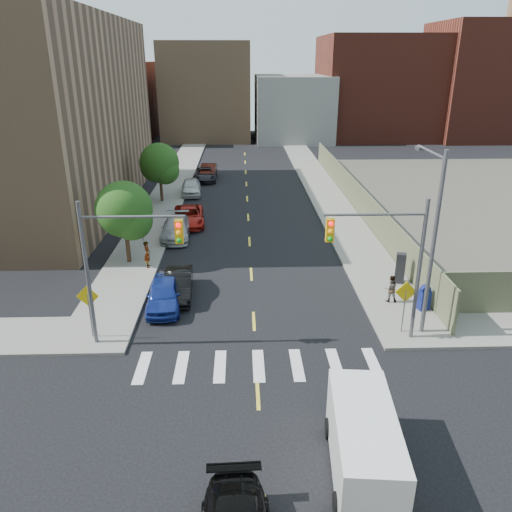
{
  "coord_description": "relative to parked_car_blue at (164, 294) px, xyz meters",
  "views": [
    {
      "loc": [
        -0.59,
        -14.62,
        12.65
      ],
      "look_at": [
        0.24,
        12.06,
        2.0
      ],
      "focal_mm": 35.0,
      "sensor_mm": 36.0,
      "label": 1
    }
  ],
  "objects": [
    {
      "name": "parked_car_maroon",
      "position": [
        0.61,
        31.12,
        0.03
      ],
      "size": [
        1.79,
        4.8,
        1.57
      ],
      "primitive_type": "imported",
      "rotation": [
        0.0,
        0.0,
        -0.03
      ],
      "color": "#3F130C",
      "rests_on": "ground"
    },
    {
      "name": "tree_west_near",
      "position": [
        -3.19,
        6.28,
        2.73
      ],
      "size": [
        3.66,
        3.64,
        5.52
      ],
      "color": "#332114",
      "rests_on": "ground"
    },
    {
      "name": "bg_bldg_midwest",
      "position": [
        -1.19,
        62.24,
        6.75
      ],
      "size": [
        14.0,
        16.0,
        15.0
      ],
      "primitive_type": "cube",
      "color": "#8C6B4C",
      "rests_on": "ground"
    },
    {
      "name": "bg_bldg_center",
      "position": [
        12.81,
        60.24,
        4.25
      ],
      "size": [
        12.0,
        16.0,
        10.0
      ],
      "primitive_type": "cube",
      "color": "gray",
      "rests_on": "ground"
    },
    {
      "name": "parked_car_white",
      "position": [
        -0.69,
        23.94,
        0.03
      ],
      "size": [
        2.17,
        4.71,
        1.56
      ],
      "primitive_type": "imported",
      "rotation": [
        0.0,
        0.0,
        0.07
      ],
      "color": "beige",
      "rests_on": "ground"
    },
    {
      "name": "sidewalk_nw",
      "position": [
        -2.94,
        31.74,
        -0.67
      ],
      "size": [
        3.5,
        73.0,
        0.15
      ],
      "primitive_type": "cube",
      "color": "gray",
      "rests_on": "ground"
    },
    {
      "name": "signal_ne",
      "position": [
        10.8,
        -3.76,
        3.78
      ],
      "size": [
        4.59,
        0.3,
        7.0
      ],
      "color": "#59595E",
      "rests_on": "ground"
    },
    {
      "name": "ground",
      "position": [
        4.81,
        -9.76,
        -0.75
      ],
      "size": [
        160.0,
        160.0,
        0.0
      ],
      "primitive_type": "plane",
      "color": "black",
      "rests_on": "ground"
    },
    {
      "name": "parked_car_red",
      "position": [
        -0.02,
        14.39,
        -0.03
      ],
      "size": [
        2.87,
        5.4,
        1.45
      ],
      "primitive_type": "imported",
      "rotation": [
        0.0,
        0.0,
        0.09
      ],
      "color": "#A81910",
      "rests_on": "ground"
    },
    {
      "name": "mailbox",
      "position": [
        13.86,
        -0.99,
        0.08
      ],
      "size": [
        0.68,
        0.58,
        1.41
      ],
      "rotation": [
        0.0,
        0.0,
        0.28
      ],
      "color": "navy",
      "rests_on": "sidewalk_ne"
    },
    {
      "name": "cargo_van",
      "position": [
        8.06,
        -11.79,
        0.45
      ],
      "size": [
        2.44,
        5.15,
        2.29
      ],
      "rotation": [
        0.0,
        0.0,
        -0.09
      ],
      "color": "white",
      "rests_on": "ground"
    },
    {
      "name": "parked_car_grey",
      "position": [
        0.35,
        30.03,
        -0.05
      ],
      "size": [
        2.41,
        5.08,
        1.4
      ],
      "primitive_type": "imported",
      "rotation": [
        0.0,
        0.0,
        0.02
      ],
      "color": "black",
      "rests_on": "ground"
    },
    {
      "name": "warn_sign_midwest",
      "position": [
        -2.99,
        10.24,
        1.25
      ],
      "size": [
        1.06,
        0.06,
        2.83
      ],
      "color": "#59595E",
      "rests_on": "ground"
    },
    {
      "name": "signal_nw",
      "position": [
        -1.17,
        -3.76,
        3.78
      ],
      "size": [
        4.59,
        0.3,
        7.0
      ],
      "color": "#59595E",
      "rests_on": "ground"
    },
    {
      "name": "streetlight_ne",
      "position": [
        13.01,
        -2.86,
        4.47
      ],
      "size": [
        0.25,
        3.7,
        9.0
      ],
      "color": "#59595E",
      "rests_on": "ground"
    },
    {
      "name": "parked_car_silver",
      "position": [
        -0.69,
        11.25,
        -0.01
      ],
      "size": [
        2.25,
        5.17,
        1.48
      ],
      "primitive_type": "imported",
      "rotation": [
        0.0,
        0.0,
        0.03
      ],
      "color": "#989C9F",
      "rests_on": "ground"
    },
    {
      "name": "bg_bldg_fareast",
      "position": [
        42.81,
        60.24,
        8.25
      ],
      "size": [
        14.0,
        16.0,
        18.0
      ],
      "primitive_type": "cube",
      "color": "#592319",
      "rests_on": "ground"
    },
    {
      "name": "tree_west_far",
      "position": [
        -3.19,
        21.28,
        2.73
      ],
      "size": [
        3.66,
        3.64,
        5.52
      ],
      "color": "#332114",
      "rests_on": "ground"
    },
    {
      "name": "pedestrian_west",
      "position": [
        -1.78,
        5.28,
        0.27
      ],
      "size": [
        0.51,
        0.69,
        1.74
      ],
      "primitive_type": "imported",
      "rotation": [
        0.0,
        0.0,
        1.73
      ],
      "color": "gray",
      "rests_on": "sidewalk_nw"
    },
    {
      "name": "payphone",
      "position": [
        13.59,
        2.42,
        0.33
      ],
      "size": [
        0.65,
        0.59,
        1.85
      ],
      "primitive_type": "cube",
      "rotation": [
        0.0,
        0.0,
        -0.29
      ],
      "color": "black",
      "rests_on": "sidewalk_ne"
    },
    {
      "name": "parked_car_blue",
      "position": [
        0.0,
        0.0,
        0.0
      ],
      "size": [
        2.06,
        4.51,
        1.5
      ],
      "primitive_type": "imported",
      "rotation": [
        0.0,
        0.0,
        0.07
      ],
      "color": "navy",
      "rests_on": "ground"
    },
    {
      "name": "parked_car_black",
      "position": [
        0.61,
        1.33,
        -0.03
      ],
      "size": [
        1.76,
        4.42,
        1.43
      ],
      "primitive_type": "imported",
      "rotation": [
        0.0,
        0.0,
        0.06
      ],
      "color": "black",
      "rests_on": "ground"
    },
    {
      "name": "warn_sign_ne",
      "position": [
        12.01,
        -3.26,
        1.25
      ],
      "size": [
        1.06,
        0.06,
        2.83
      ],
      "color": "#59595E",
      "rests_on": "ground"
    },
    {
      "name": "bg_bldg_east",
      "position": [
        26.81,
        62.24,
        7.25
      ],
      "size": [
        18.0,
        18.0,
        16.0
      ],
      "primitive_type": "cube",
      "color": "#592319",
      "rests_on": "ground"
    },
    {
      "name": "sidewalk_ne",
      "position": [
        12.56,
        31.74,
        -0.67
      ],
      "size": [
        3.5,
        73.0,
        0.15
      ],
      "primitive_type": "cube",
      "color": "gray",
      "rests_on": "ground"
    },
    {
      "name": "bg_bldg_west",
      "position": [
        -17.19,
        60.24,
        5.25
      ],
      "size": [
        14.0,
        18.0,
        12.0
      ],
      "primitive_type": "cube",
      "color": "#592319",
      "rests_on": "ground"
    },
    {
      "name": "fence_north",
      "position": [
        14.41,
        18.24,
        0.5
      ],
      "size": [
        0.12,
        44.0,
        2.5
      ],
      "primitive_type": "cube",
      "color": "#666949",
      "rests_on": "ground"
    },
    {
      "name": "smokestack",
      "position": [
        46.81,
        60.24,
        13.25
      ],
      "size": [
        1.8,
        1.8,
        28.0
      ],
      "primitive_type": "cylinder",
      "color": "#8C6B4C",
      "rests_on": "ground"
    },
    {
      "name": "warn_sign_nw",
      "position": [
        -2.99,
        -3.26,
        1.25
      ],
      "size": [
        1.06,
        0.06,
        2.83
      ],
      "color": "#59595E",
      "rests_on": "ground"
    },
    {
      "name": "pedestrian_east",
      "position": [
        12.35,
        -0.0,
        0.16
      ],
      "size": [
        0.8,
        0.66,
        1.53
      ],
      "primitive_type": "imported",
      "rotation": [
        0.0,
        0.0,
        3.02
      ],
      "color": "gray",
      "rests_on": "sidewalk_ne"
    }
  ]
}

